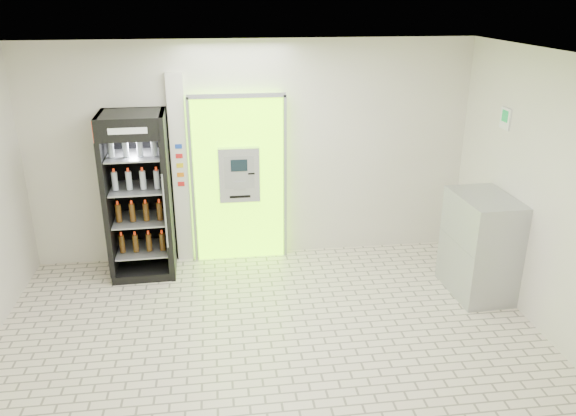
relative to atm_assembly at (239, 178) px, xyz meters
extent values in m
plane|color=beige|center=(0.20, -2.41, -1.17)|extent=(6.00, 6.00, 0.00)
plane|color=silver|center=(0.20, 0.09, 0.33)|extent=(6.00, 0.00, 6.00)
plane|color=silver|center=(0.20, -4.91, 0.33)|extent=(6.00, 0.00, 6.00)
plane|color=silver|center=(3.20, -2.41, 0.33)|extent=(0.00, 5.00, 5.00)
plane|color=white|center=(0.20, -2.41, 1.83)|extent=(6.00, 6.00, 0.00)
cube|color=#84FF04|center=(0.00, 0.02, -0.02)|extent=(1.20, 0.12, 2.30)
cube|color=gray|center=(0.00, -0.05, 1.13)|extent=(1.28, 0.04, 0.06)
cube|color=gray|center=(-0.63, -0.05, -0.02)|extent=(0.04, 0.04, 2.30)
cube|color=gray|center=(0.63, -0.05, -0.02)|extent=(0.04, 0.04, 2.30)
cube|color=black|center=(0.10, -0.04, -0.67)|extent=(0.62, 0.01, 0.67)
cube|color=black|center=(-0.34, -0.04, 0.81)|extent=(0.22, 0.01, 0.18)
cube|color=#A0A2A7|center=(0.00, -0.09, 0.08)|extent=(0.55, 0.12, 0.75)
cube|color=black|center=(0.00, -0.16, 0.23)|extent=(0.22, 0.01, 0.16)
cube|color=gray|center=(0.00, -0.16, -0.05)|extent=(0.16, 0.01, 0.12)
cube|color=black|center=(0.16, -0.16, 0.11)|extent=(0.09, 0.01, 0.02)
cube|color=black|center=(0.00, -0.16, -0.21)|extent=(0.28, 0.01, 0.03)
cube|color=silver|center=(-0.78, 0.04, 0.13)|extent=(0.22, 0.10, 2.60)
cube|color=#193FB2|center=(-0.78, -0.02, 0.48)|extent=(0.09, 0.01, 0.06)
cube|color=red|center=(-0.78, -0.02, 0.35)|extent=(0.09, 0.01, 0.06)
cube|color=yellow|center=(-0.78, -0.02, 0.22)|extent=(0.09, 0.01, 0.06)
cube|color=orange|center=(-0.78, -0.02, 0.09)|extent=(0.09, 0.01, 0.06)
cube|color=red|center=(-0.78, -0.02, -0.04)|extent=(0.09, 0.01, 0.06)
cube|color=black|center=(-1.31, -0.29, -0.09)|extent=(0.83, 0.76, 2.16)
cube|color=black|center=(-1.31, 0.05, -0.09)|extent=(0.81, 0.08, 2.16)
cube|color=red|center=(-1.31, -0.66, 0.85)|extent=(0.79, 0.03, 0.26)
cube|color=white|center=(-1.31, -0.66, 0.85)|extent=(0.45, 0.02, 0.08)
cube|color=black|center=(-1.31, -0.29, -1.12)|extent=(0.83, 0.76, 0.11)
cylinder|color=gray|center=(-0.96, -0.68, -0.18)|extent=(0.02, 0.02, 0.97)
cube|color=gray|center=(-1.31, -0.29, -0.85)|extent=(0.70, 0.65, 0.02)
cube|color=gray|center=(-1.31, -0.29, -0.41)|extent=(0.70, 0.65, 0.02)
cube|color=gray|center=(-1.31, -0.29, 0.02)|extent=(0.70, 0.65, 0.02)
cube|color=gray|center=(-1.31, -0.29, 0.45)|extent=(0.70, 0.65, 0.02)
cube|color=#A0A2A7|center=(2.87, -1.41, -0.53)|extent=(0.67, 0.98, 1.27)
cube|color=gray|center=(2.55, -1.41, -0.47)|extent=(0.04, 0.94, 0.01)
cube|color=white|center=(3.19, -1.01, 0.95)|extent=(0.02, 0.22, 0.26)
cube|color=#0D963F|center=(3.18, -1.01, 0.98)|extent=(0.00, 0.14, 0.14)
camera|label=1|loc=(-0.29, -7.31, 2.37)|focal=35.00mm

